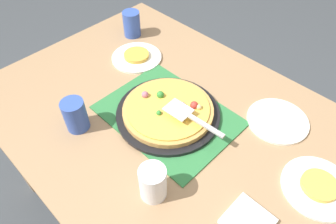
{
  "coord_description": "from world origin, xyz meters",
  "views": [
    {
      "loc": [
        -0.53,
        0.54,
        1.59
      ],
      "look_at": [
        0.0,
        0.0,
        0.77
      ],
      "focal_mm": 32.64,
      "sensor_mm": 36.0,
      "label": 1
    }
  ],
  "objects_px": {
    "pizza": "(168,109)",
    "plate_side": "(278,121)",
    "pizza_pan": "(168,113)",
    "cup_near": "(153,183)",
    "served_slice_left": "(320,185)",
    "plate_near_left": "(318,187)",
    "served_slice_right": "(136,55)",
    "cup_corner": "(75,115)",
    "napkin_stack": "(248,221)",
    "pizza_server": "(190,116)",
    "cup_far": "(132,24)",
    "plate_far_right": "(137,57)"
  },
  "relations": [
    {
      "from": "pizza",
      "to": "plate_side",
      "type": "relative_size",
      "value": 1.5
    },
    {
      "from": "pizza_pan",
      "to": "cup_near",
      "type": "height_order",
      "value": "cup_near"
    },
    {
      "from": "plate_side",
      "to": "served_slice_left",
      "type": "xyz_separation_m",
      "value": [
        -0.23,
        0.15,
        0.01
      ]
    },
    {
      "from": "plate_near_left",
      "to": "served_slice_left",
      "type": "relative_size",
      "value": 2.0
    },
    {
      "from": "served_slice_left",
      "to": "served_slice_right",
      "type": "relative_size",
      "value": 1.0
    },
    {
      "from": "served_slice_right",
      "to": "cup_corner",
      "type": "xyz_separation_m",
      "value": [
        -0.15,
        0.41,
        0.04
      ]
    },
    {
      "from": "pizza_pan",
      "to": "napkin_stack",
      "type": "height_order",
      "value": "pizza_pan"
    },
    {
      "from": "pizza_server",
      "to": "served_slice_right",
      "type": "bearing_deg",
      "value": -17.77
    },
    {
      "from": "cup_corner",
      "to": "pizza_server",
      "type": "xyz_separation_m",
      "value": [
        -0.29,
        -0.27,
        0.01
      ]
    },
    {
      "from": "napkin_stack",
      "to": "pizza_pan",
      "type": "bearing_deg",
      "value": -16.5
    },
    {
      "from": "plate_near_left",
      "to": "napkin_stack",
      "type": "height_order",
      "value": "napkin_stack"
    },
    {
      "from": "served_slice_right",
      "to": "plate_side",
      "type": "bearing_deg",
      "value": -170.21
    },
    {
      "from": "pizza",
      "to": "served_slice_right",
      "type": "distance_m",
      "value": 0.37
    },
    {
      "from": "served_slice_right",
      "to": "cup_corner",
      "type": "height_order",
      "value": "cup_corner"
    },
    {
      "from": "cup_near",
      "to": "pizza_server",
      "type": "distance_m",
      "value": 0.27
    },
    {
      "from": "napkin_stack",
      "to": "plate_near_left",
      "type": "bearing_deg",
      "value": -110.92
    },
    {
      "from": "cup_corner",
      "to": "plate_side",
      "type": "bearing_deg",
      "value": -133.61
    },
    {
      "from": "served_slice_left",
      "to": "cup_far",
      "type": "xyz_separation_m",
      "value": [
        1.03,
        -0.15,
        0.04
      ]
    },
    {
      "from": "served_slice_right",
      "to": "pizza_server",
      "type": "distance_m",
      "value": 0.46
    },
    {
      "from": "plate_far_right",
      "to": "served_slice_right",
      "type": "xyz_separation_m",
      "value": [
        0.0,
        0.0,
        0.01
      ]
    },
    {
      "from": "served_slice_left",
      "to": "napkin_stack",
      "type": "relative_size",
      "value": 0.92
    },
    {
      "from": "plate_side",
      "to": "served_slice_left",
      "type": "distance_m",
      "value": 0.27
    },
    {
      "from": "plate_far_right",
      "to": "served_slice_left",
      "type": "relative_size",
      "value": 2.0
    },
    {
      "from": "pizza",
      "to": "cup_far",
      "type": "xyz_separation_m",
      "value": [
        0.49,
        -0.26,
        0.03
      ]
    },
    {
      "from": "served_slice_right",
      "to": "pizza_server",
      "type": "height_order",
      "value": "pizza_server"
    },
    {
      "from": "plate_far_right",
      "to": "napkin_stack",
      "type": "bearing_deg",
      "value": 160.44
    },
    {
      "from": "plate_side",
      "to": "cup_corner",
      "type": "height_order",
      "value": "cup_corner"
    },
    {
      "from": "plate_near_left",
      "to": "plate_far_right",
      "type": "xyz_separation_m",
      "value": [
        0.87,
        -0.04,
        0.0
      ]
    },
    {
      "from": "plate_near_left",
      "to": "plate_side",
      "type": "distance_m",
      "value": 0.27
    },
    {
      "from": "served_slice_right",
      "to": "pizza_server",
      "type": "bearing_deg",
      "value": 162.23
    },
    {
      "from": "pizza",
      "to": "cup_near",
      "type": "distance_m",
      "value": 0.32
    },
    {
      "from": "pizza",
      "to": "served_slice_left",
      "type": "height_order",
      "value": "pizza"
    },
    {
      "from": "plate_near_left",
      "to": "plate_side",
      "type": "height_order",
      "value": "same"
    },
    {
      "from": "plate_far_right",
      "to": "cup_corner",
      "type": "relative_size",
      "value": 1.83
    },
    {
      "from": "cup_far",
      "to": "pizza_server",
      "type": "bearing_deg",
      "value": 157.06
    },
    {
      "from": "cup_near",
      "to": "plate_near_left",
      "type": "bearing_deg",
      "value": -133.63
    },
    {
      "from": "served_slice_left",
      "to": "cup_corner",
      "type": "distance_m",
      "value": 0.81
    },
    {
      "from": "pizza_server",
      "to": "napkin_stack",
      "type": "height_order",
      "value": "pizza_server"
    },
    {
      "from": "pizza",
      "to": "cup_corner",
      "type": "height_order",
      "value": "cup_corner"
    },
    {
      "from": "pizza_server",
      "to": "cup_far",
      "type": "bearing_deg",
      "value": -22.94
    },
    {
      "from": "served_slice_left",
      "to": "pizza",
      "type": "bearing_deg",
      "value": 11.35
    },
    {
      "from": "plate_near_left",
      "to": "served_slice_right",
      "type": "relative_size",
      "value": 2.0
    },
    {
      "from": "cup_corner",
      "to": "pizza",
      "type": "bearing_deg",
      "value": -126.14
    },
    {
      "from": "served_slice_left",
      "to": "cup_far",
      "type": "relative_size",
      "value": 0.92
    },
    {
      "from": "pizza_pan",
      "to": "plate_side",
      "type": "xyz_separation_m",
      "value": [
        -0.3,
        -0.26,
        -0.01
      ]
    },
    {
      "from": "cup_near",
      "to": "cup_corner",
      "type": "bearing_deg",
      "value": 1.19
    },
    {
      "from": "pizza",
      "to": "served_slice_left",
      "type": "bearing_deg",
      "value": -168.65
    },
    {
      "from": "plate_near_left",
      "to": "pizza_pan",
      "type": "bearing_deg",
      "value": 11.47
    },
    {
      "from": "served_slice_left",
      "to": "napkin_stack",
      "type": "bearing_deg",
      "value": 69.08
    },
    {
      "from": "cup_near",
      "to": "pizza_server",
      "type": "height_order",
      "value": "cup_near"
    }
  ]
}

